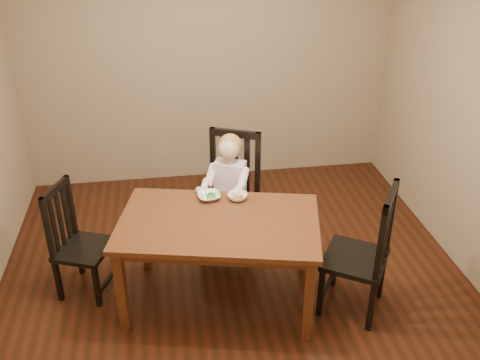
{
  "coord_description": "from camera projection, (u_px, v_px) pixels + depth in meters",
  "views": [
    {
      "loc": [
        -0.51,
        -3.61,
        2.96
      ],
      "look_at": [
        0.08,
        0.25,
        0.84
      ],
      "focal_mm": 40.0,
      "sensor_mm": 36.0,
      "label": 1
    }
  ],
  "objects": [
    {
      "name": "chair_child",
      "position": [
        231.0,
        196.0,
        4.82
      ],
      "size": [
        0.63,
        0.62,
        1.12
      ],
      "rotation": [
        0.0,
        0.0,
        2.73
      ],
      "color": "black",
      "rests_on": "room"
    },
    {
      "name": "dining_table",
      "position": [
        219.0,
        230.0,
        4.09
      ],
      "size": [
        1.68,
        1.23,
        0.76
      ],
      "rotation": [
        0.0,
        0.0,
        -0.23
      ],
      "color": "#4D2812",
      "rests_on": "room"
    },
    {
      "name": "chair_right",
      "position": [
        363.0,
        254.0,
        4.06
      ],
      "size": [
        0.64,
        0.65,
        1.1
      ],
      "rotation": [
        0.0,
        0.0,
        1.0
      ],
      "color": "black",
      "rests_on": "room"
    },
    {
      "name": "room",
      "position": [
        234.0,
        137.0,
        3.97
      ],
      "size": [
        4.01,
        4.01,
        2.71
      ],
      "color": "#3D180C",
      "rests_on": "ground"
    },
    {
      "name": "chair_left",
      "position": [
        78.0,
        242.0,
        4.31
      ],
      "size": [
        0.52,
        0.53,
        0.96
      ],
      "rotation": [
        0.0,
        0.0,
        -1.95
      ],
      "color": "black",
      "rests_on": "room"
    },
    {
      "name": "fork",
      "position": [
        204.0,
        195.0,
        4.3
      ],
      "size": [
        0.03,
        0.11,
        0.04
      ],
      "rotation": [
        0.0,
        0.0,
        0.17
      ],
      "color": "silver",
      "rests_on": "bowl_peas"
    },
    {
      "name": "bowl_peas",
      "position": [
        209.0,
        196.0,
        4.33
      ],
      "size": [
        0.2,
        0.2,
        0.04
      ],
      "primitive_type": "imported",
      "rotation": [
        0.0,
        0.0,
        0.14
      ],
      "color": "white",
      "rests_on": "dining_table"
    },
    {
      "name": "bowl_veg",
      "position": [
        237.0,
        196.0,
        4.32
      ],
      "size": [
        0.2,
        0.2,
        0.05
      ],
      "primitive_type": "imported",
      "rotation": [
        0.0,
        0.0,
        -0.26
      ],
      "color": "white",
      "rests_on": "dining_table"
    },
    {
      "name": "toddler",
      "position": [
        229.0,
        184.0,
        4.69
      ],
      "size": [
        0.5,
        0.55,
        0.61
      ],
      "primitive_type": null,
      "rotation": [
        0.0,
        0.0,
        2.73
      ],
      "color": "silver",
      "rests_on": "chair_child"
    }
  ]
}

